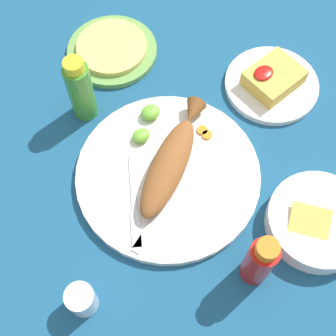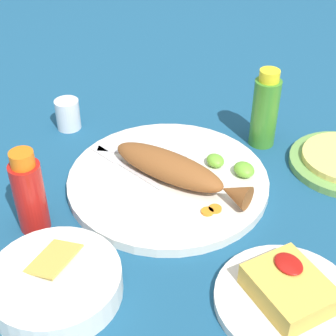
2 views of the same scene
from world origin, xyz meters
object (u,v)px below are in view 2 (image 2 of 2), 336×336
(hot_sauce_bottle_red, at_px, (29,194))
(guacamole_bowl, at_px, (55,282))
(fork_near, at_px, (122,164))
(fork_far, at_px, (139,152))
(main_plate, at_px, (168,181))
(side_plate_fries, at_px, (286,301))
(salt_cup, at_px, (68,116))
(fried_fish, at_px, (175,169))
(hot_sauce_bottle_green, at_px, (265,110))

(hot_sauce_bottle_red, height_order, guacamole_bowl, hot_sauce_bottle_red)
(fork_near, height_order, fork_far, same)
(main_plate, bearing_deg, fork_near, 38.82)
(side_plate_fries, bearing_deg, fork_near, 11.45)
(fork_near, height_order, guacamole_bowl, guacamole_bowl)
(salt_cup, xyz_separation_m, guacamole_bowl, (-0.41, 0.16, -0.00))
(fork_near, distance_m, fork_far, 0.05)
(fried_fish, distance_m, hot_sauce_bottle_green, 0.23)
(main_plate, height_order, salt_cup, salt_cup)
(fork_far, bearing_deg, salt_cup, -30.80)
(side_plate_fries, bearing_deg, hot_sauce_bottle_green, -31.48)
(hot_sauce_bottle_red, bearing_deg, main_plate, -91.59)
(salt_cup, bearing_deg, main_plate, -161.18)
(fork_near, distance_m, guacamole_bowl, 0.29)
(fried_fish, distance_m, guacamole_bowl, 0.29)
(fried_fish, bearing_deg, salt_cup, -8.38)
(side_plate_fries, distance_m, guacamole_bowl, 0.32)
(hot_sauce_bottle_red, xyz_separation_m, side_plate_fries, (-0.32, -0.26, -0.06))
(fork_far, bearing_deg, hot_sauce_bottle_green, -159.29)
(hot_sauce_bottle_green, relative_size, guacamole_bowl, 0.85)
(fork_near, height_order, side_plate_fries, fork_near)
(hot_sauce_bottle_red, bearing_deg, hot_sauce_bottle_green, -86.99)
(hot_sauce_bottle_red, relative_size, side_plate_fries, 0.73)
(fork_far, bearing_deg, hot_sauce_bottle_red, 55.97)
(guacamole_bowl, bearing_deg, hot_sauce_bottle_green, -70.27)
(fork_far, bearing_deg, guacamole_bowl, 79.43)
(salt_cup, height_order, guacamole_bowl, salt_cup)
(salt_cup, bearing_deg, hot_sauce_bottle_red, 150.16)
(main_plate, bearing_deg, fork_far, 8.11)
(fried_fish, height_order, hot_sauce_bottle_red, hot_sauce_bottle_red)
(main_plate, xyz_separation_m, side_plate_fries, (-0.31, -0.02, -0.00))
(hot_sauce_bottle_red, bearing_deg, fork_far, -69.13)
(fork_near, height_order, hot_sauce_bottle_green, hot_sauce_bottle_green)
(hot_sauce_bottle_red, bearing_deg, salt_cup, -29.84)
(hot_sauce_bottle_green, distance_m, salt_cup, 0.40)
(fork_far, bearing_deg, main_plate, 133.21)
(main_plate, xyz_separation_m, hot_sauce_bottle_green, (0.03, -0.23, 0.07))
(hot_sauce_bottle_green, bearing_deg, side_plate_fries, 148.52)
(fork_far, relative_size, guacamole_bowl, 0.85)
(hot_sauce_bottle_red, xyz_separation_m, guacamole_bowl, (-0.15, 0.01, -0.05))
(fried_fish, distance_m, side_plate_fries, 0.30)
(fork_near, distance_m, salt_cup, 0.20)
(fried_fish, height_order, fork_near, fried_fish)
(main_plate, xyz_separation_m, salt_cup, (0.27, 0.09, 0.02))
(fried_fish, height_order, side_plate_fries, fried_fish)
(hot_sauce_bottle_red, bearing_deg, guacamole_bowl, 174.91)
(fork_near, relative_size, fork_far, 1.13)
(fork_far, distance_m, salt_cup, 0.19)
(guacamole_bowl, bearing_deg, side_plate_fries, -121.59)
(fork_near, relative_size, guacamole_bowl, 0.96)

